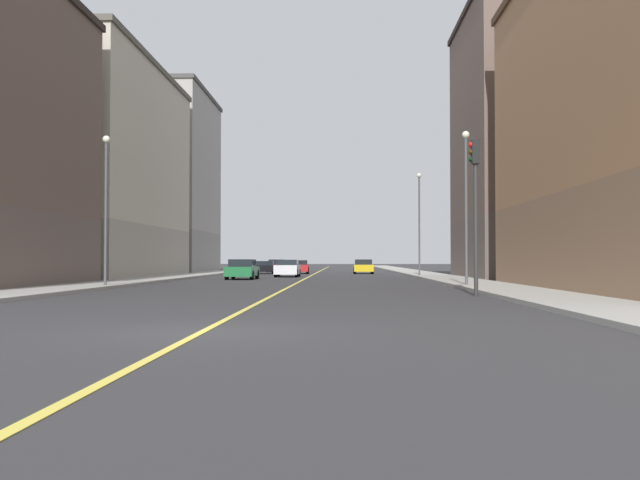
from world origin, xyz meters
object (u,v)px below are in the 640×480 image
object	(u,v)px
building_right_distant	(151,183)
car_green	(242,270)
building_left_mid	(549,144)
car_maroon	(277,266)
street_lamp_left_far	(419,214)
building_right_midblock	(80,171)
traffic_light_left_near	(475,195)
car_yellow	(363,267)
street_lamp_left_near	(466,192)
car_white	(288,268)
car_red	(299,267)
car_black	(265,267)
street_lamp_right_near	(106,194)

from	to	relation	value
building_right_distant	car_green	bearing A→B (deg)	-62.69
building_left_mid	car_maroon	bearing A→B (deg)	128.21
building_right_distant	car_green	world-z (taller)	building_right_distant
street_lamp_left_far	car_green	size ratio (longest dim) A/B	1.90
building_right_midblock	car_maroon	size ratio (longest dim) A/B	5.73
traffic_light_left_near	car_yellow	distance (m)	42.43
car_maroon	street_lamp_left_near	bearing A→B (deg)	-73.29
building_left_mid	traffic_light_left_near	world-z (taller)	building_left_mid
street_lamp_left_far	car_white	bearing A→B (deg)	-177.66
building_right_midblock	traffic_light_left_near	size ratio (longest dim) A/B	3.94
building_left_mid	car_red	xyz separation A→B (m)	(-18.68, 18.12, -8.84)
car_green	car_red	distance (m)	20.10
street_lamp_left_near	car_yellow	distance (m)	34.55
building_right_midblock	car_black	distance (m)	20.75
car_maroon	car_red	world-z (taller)	car_maroon
building_left_mid	car_maroon	world-z (taller)	building_left_mid
car_maroon	car_yellow	bearing A→B (deg)	-46.74
building_right_distant	car_yellow	bearing A→B (deg)	-13.89
building_right_midblock	street_lamp_right_near	bearing A→B (deg)	-66.98
building_right_distant	car_maroon	bearing A→B (deg)	18.69
car_white	car_yellow	xyz separation A→B (m)	(6.25, 12.61, -0.01)
building_right_midblock	car_black	bearing A→B (deg)	50.05
building_right_distant	street_lamp_right_near	distance (m)	41.86
street_lamp_right_near	car_white	size ratio (longest dim) A/B	1.57
car_maroon	car_yellow	distance (m)	13.27
car_black	car_red	xyz separation A→B (m)	(3.23, 0.56, 0.02)
building_right_midblock	street_lamp_left_far	world-z (taller)	building_right_midblock
building_right_midblock	traffic_light_left_near	world-z (taller)	building_right_midblock
car_yellow	car_green	bearing A→B (deg)	-114.16
street_lamp_left_near	car_red	xyz separation A→B (m)	(-10.13, 34.32, -4.01)
street_lamp_right_near	car_red	distance (m)	36.46
car_yellow	building_right_distant	bearing A→B (deg)	166.11
street_lamp_left_near	car_white	size ratio (longest dim) A/B	1.65
car_green	car_white	xyz separation A→B (m)	(2.57, 7.06, -0.00)
street_lamp_left_far	car_yellow	world-z (taller)	street_lamp_left_far
street_lamp_left_far	car_green	bearing A→B (deg)	-149.82
building_right_distant	traffic_light_left_near	size ratio (longest dim) A/B	3.17
building_right_distant	building_right_midblock	bearing A→B (deg)	-90.00
street_lamp_left_far	car_green	world-z (taller)	street_lamp_left_far
building_right_distant	car_white	xyz separation A→B (m)	(15.51, -17.99, -8.63)
car_red	building_right_distant	bearing A→B (deg)	161.83
street_lamp_left_far	car_red	world-z (taller)	street_lamp_left_far
building_right_distant	car_red	world-z (taller)	building_right_distant
street_lamp_left_far	car_white	world-z (taller)	street_lamp_left_far
car_red	building_right_midblock	bearing A→B (deg)	-135.49
building_right_distant	traffic_light_left_near	bearing A→B (deg)	-62.49
car_yellow	car_red	world-z (taller)	car_yellow
car_green	street_lamp_right_near	bearing A→B (deg)	-105.65
building_left_mid	car_white	size ratio (longest dim) A/B	4.18
street_lamp_left_near	car_red	size ratio (longest dim) A/B	1.67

